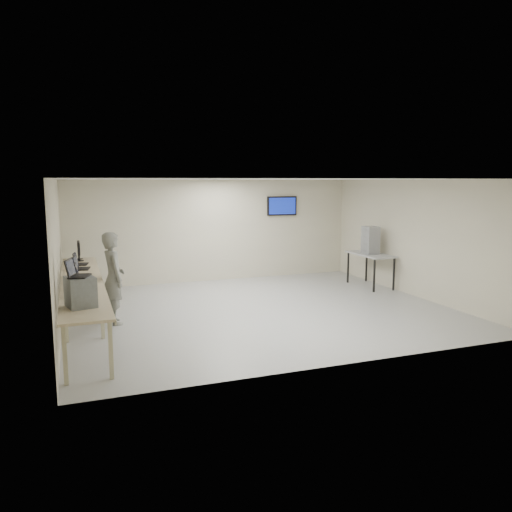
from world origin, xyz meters
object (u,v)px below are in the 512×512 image
object	(u,v)px
equipment_box	(81,292)
side_table	(371,256)
soldier	(113,278)
workbench	(83,284)

from	to	relation	value
equipment_box	side_table	size ratio (longest dim) A/B	0.31
equipment_box	soldier	bearing A→B (deg)	59.61
soldier	side_table	distance (m)	6.73
equipment_box	soldier	distance (m)	2.24
workbench	soldier	distance (m)	0.58
equipment_box	soldier	size ratio (longest dim) A/B	0.25
side_table	workbench	bearing A→B (deg)	-170.16
workbench	side_table	size ratio (longest dim) A/B	4.11
workbench	equipment_box	world-z (taller)	equipment_box
workbench	side_table	distance (m)	7.29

